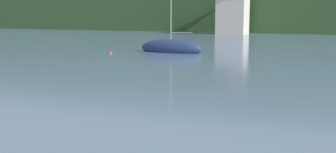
{
  "coord_description": "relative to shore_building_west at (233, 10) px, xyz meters",
  "views": [
    {
      "loc": [
        6.7,
        35.52,
        4.66
      ],
      "look_at": [
        0.0,
        52.16,
        1.86
      ],
      "focal_mm": 44.53,
      "sensor_mm": 36.0,
      "label": 1
    }
  ],
  "objects": [
    {
      "name": "sailboat_far_5",
      "position": [
        2.57,
        -41.68,
        -4.44
      ],
      "size": [
        7.82,
        2.85,
        11.95
      ],
      "rotation": [
        0.0,
        0.0,
        3.06
      ],
      "color": "navy",
      "rests_on": "ground_plane"
    },
    {
      "name": "shore_building_west",
      "position": [
        0.0,
        0.0,
        0.0
      ],
      "size": [
        6.17,
        6.22,
        10.16
      ],
      "color": "beige",
      "rests_on": "ground_plane"
    },
    {
      "name": "mooring_buoy_near",
      "position": [
        -3.36,
        -45.36,
        -4.93
      ],
      "size": [
        0.39,
        0.39,
        0.39
      ],
      "primitive_type": "sphere",
      "color": "red",
      "rests_on": "ground_plane"
    }
  ]
}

